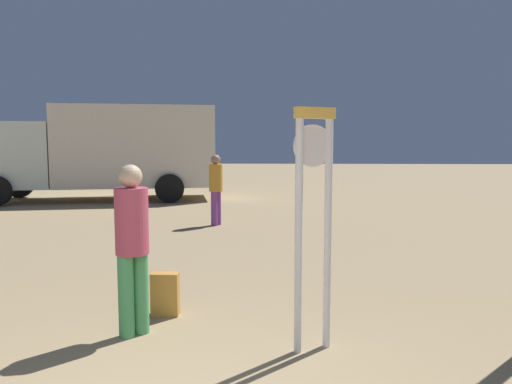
{
  "coord_description": "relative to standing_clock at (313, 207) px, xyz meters",
  "views": [
    {
      "loc": [
        0.69,
        -2.39,
        1.91
      ],
      "look_at": [
        0.41,
        4.5,
        1.2
      ],
      "focal_mm": 34.55,
      "sensor_mm": 36.0,
      "label": 1
    }
  ],
  "objects": [
    {
      "name": "box_truck_near",
      "position": [
        -5.61,
        11.55,
        0.34
      ],
      "size": [
        7.31,
        3.79,
        3.04
      ],
      "color": "beige",
      "rests_on": "ground_plane"
    },
    {
      "name": "standing_clock",
      "position": [
        0.0,
        0.0,
        0.0
      ],
      "size": [
        0.38,
        0.25,
        2.21
      ],
      "color": "white",
      "rests_on": "ground_plane"
    },
    {
      "name": "backpack",
      "position": [
        -1.55,
        0.83,
        -1.1
      ],
      "size": [
        0.3,
        0.19,
        0.48
      ],
      "color": "#C58436",
      "rests_on": "ground_plane"
    },
    {
      "name": "person_distant",
      "position": [
        -1.7,
        6.68,
        -0.43
      ],
      "size": [
        0.31,
        0.31,
        1.61
      ],
      "color": "#803F8C",
      "rests_on": "ground_plane"
    },
    {
      "name": "person_near_clock",
      "position": [
        -1.73,
        0.27,
        -0.38
      ],
      "size": [
        0.32,
        0.32,
        1.69
      ],
      "color": "#489C5A",
      "rests_on": "ground_plane"
    }
  ]
}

